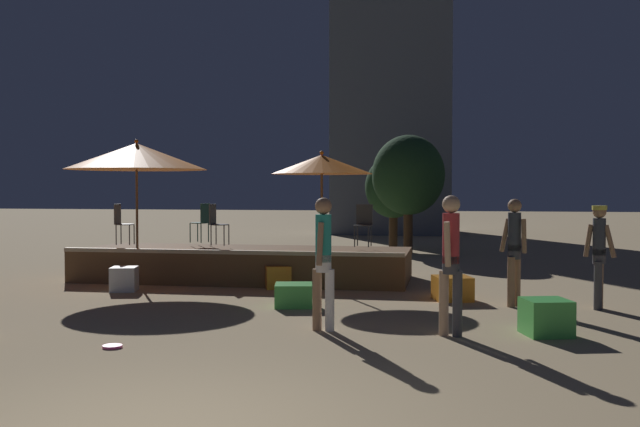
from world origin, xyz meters
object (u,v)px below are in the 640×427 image
at_px(patio_umbrella_1, 322,165).
at_px(person_1, 451,257).
at_px(cube_seat_0, 546,317).
at_px(cube_seat_3, 452,288).
at_px(bistro_chair_0, 121,220).
at_px(cube_seat_2, 294,295).
at_px(bistro_chair_3, 203,219).
at_px(patio_umbrella_0, 136,157).
at_px(person_4, 514,247).
at_px(person_0, 599,251).
at_px(background_tree_1, 408,175).
at_px(bistro_chair_1, 364,221).
at_px(bistro_chair_2, 216,220).
at_px(person_3, 323,257).
at_px(frisbee_disc, 112,346).
at_px(cube_seat_1, 278,277).
at_px(cube_seat_4, 124,279).
at_px(background_tree_0, 393,187).

distance_m(patio_umbrella_1, person_1, 5.25).
relative_size(cube_seat_0, cube_seat_3, 0.93).
xyz_separation_m(cube_seat_0, bistro_chair_0, (-8.44, 4.73, 1.05)).
bearing_deg(cube_seat_2, bistro_chair_3, 127.25).
height_order(patio_umbrella_0, person_4, patio_umbrella_0).
relative_size(bistro_chair_0, bistro_chair_3, 1.00).
relative_size(cube_seat_2, person_4, 0.40).
relative_size(patio_umbrella_0, person_0, 1.76).
height_order(patio_umbrella_0, cube_seat_3, patio_umbrella_0).
bearing_deg(person_4, patio_umbrella_0, -67.61).
bearing_deg(background_tree_1, bistro_chair_1, -95.04).
bearing_deg(person_0, background_tree_1, -141.72).
distance_m(cube_seat_0, bistro_chair_2, 8.14).
relative_size(patio_umbrella_0, cube_seat_0, 4.21).
bearing_deg(bistro_chair_3, cube_seat_3, 78.02).
height_order(person_3, bistro_chair_1, person_3).
xyz_separation_m(person_4, frisbee_disc, (-5.19, -4.13, -0.98)).
xyz_separation_m(person_1, person_4, (1.05, 2.66, -0.06)).
height_order(bistro_chair_1, background_tree_1, background_tree_1).
xyz_separation_m(cube_seat_0, person_1, (-1.27, -0.29, 0.82)).
distance_m(bistro_chair_0, bistro_chair_1, 5.36).
height_order(cube_seat_1, person_1, person_1).
relative_size(cube_seat_1, bistro_chair_0, 0.70).
relative_size(person_3, bistro_chair_2, 2.06).
distance_m(cube_seat_2, person_1, 3.38).
bearing_deg(person_4, person_3, -12.31).
relative_size(patio_umbrella_1, bistro_chair_2, 3.04).
bearing_deg(cube_seat_1, person_0, -14.23).
bearing_deg(bistro_chair_2, cube_seat_4, 154.29).
bearing_deg(bistro_chair_1, bistro_chair_3, 178.30).
bearing_deg(person_3, person_4, -132.34).
bearing_deg(cube_seat_3, cube_seat_1, 164.87).
xyz_separation_m(cube_seat_3, bistro_chair_1, (-1.88, 2.42, 1.08)).
bearing_deg(cube_seat_0, cube_seat_4, 159.02).
bearing_deg(background_tree_1, person_1, -84.04).
height_order(bistro_chair_1, background_tree_0, background_tree_0).
bearing_deg(person_1, patio_umbrella_0, 160.67).
distance_m(patio_umbrella_1, cube_seat_3, 3.63).
xyz_separation_m(person_0, bistro_chair_2, (-7.46, 2.68, 0.33)).
bearing_deg(person_0, person_4, -74.68).
height_order(cube_seat_0, person_1, person_1).
relative_size(cube_seat_1, bistro_chair_2, 0.70).
distance_m(cube_seat_4, person_3, 5.51).
height_order(bistro_chair_2, bistro_chair_3, same).
distance_m(person_3, bistro_chair_2, 6.21).
bearing_deg(background_tree_1, frisbee_disc, -101.95).
xyz_separation_m(cube_seat_4, bistro_chair_1, (4.37, 2.41, 1.06)).
bearing_deg(person_3, cube_seat_2, -61.70).
height_order(patio_umbrella_0, bistro_chair_2, patio_umbrella_0).
relative_size(cube_seat_3, bistro_chair_0, 0.85).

